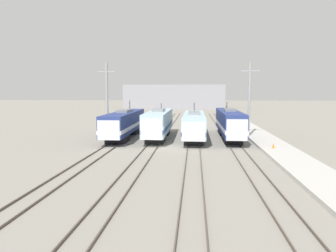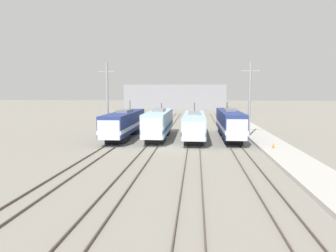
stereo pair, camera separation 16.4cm
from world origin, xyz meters
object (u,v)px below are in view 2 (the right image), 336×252
traffic_cone (273,146)px  locomotive_far_left (124,123)px  locomotive_far_right (230,123)px  catenary_tower_right (250,99)px  catenary_tower_left (107,99)px  locomotive_center_right (194,125)px  locomotive_center_left (159,123)px

traffic_cone → locomotive_far_left: bearing=154.7°
locomotive_far_right → catenary_tower_right: 4.47m
locomotive_far_left → catenary_tower_left: size_ratio=1.65×
catenary_tower_right → traffic_cone: (1.17, -10.23, -5.04)m
locomotive_center_right → catenary_tower_right: bearing=8.7°
locomotive_far_left → traffic_cone: bearing=-25.3°
locomotive_far_left → catenary_tower_right: size_ratio=1.65×
locomotive_center_right → catenary_tower_right: 8.79m
locomotive_center_left → locomotive_far_right: locomotive_far_right is taller
locomotive_far_left → catenary_tower_right: 18.48m
locomotive_center_right → catenary_tower_left: (-12.94, 1.21, 3.67)m
locomotive_center_right → traffic_cone: locomotive_center_right is taller
catenary_tower_left → locomotive_far_left: bearing=-22.3°
catenary_tower_left → catenary_tower_right: 20.83m
locomotive_center_left → locomotive_far_right: 10.26m
locomotive_center_right → locomotive_far_left: bearing=179.5°
locomotive_center_right → locomotive_far_right: 5.18m
locomotive_far_right → catenary_tower_left: bearing=178.8°
catenary_tower_right → locomotive_far_right: bearing=-172.3°
locomotive_far_right → traffic_cone: (3.95, -9.86, -1.57)m
traffic_cone → locomotive_center_right: bearing=135.1°
locomotive_far_left → locomotive_far_right: 15.33m
locomotive_center_left → catenary_tower_left: bearing=170.3°
locomotive_far_right → catenary_tower_right: size_ratio=1.65×
locomotive_center_right → traffic_cone: 12.86m
locomotive_far_right → catenary_tower_left: (-18.04, 0.38, 3.47)m
locomotive_far_left → catenary_tower_right: bearing=3.5°
catenary_tower_left → locomotive_far_right: bearing=-1.2°
catenary_tower_left → traffic_cone: (22.00, -10.23, -5.04)m
locomotive_center_left → locomotive_far_right: size_ratio=0.90×
locomotive_far_right → locomotive_center_right: bearing=-170.7°
traffic_cone → locomotive_center_left: bearing=147.9°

